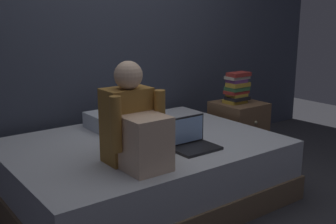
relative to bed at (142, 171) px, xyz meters
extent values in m
plane|color=#2D2D33|center=(0.20, -0.30, -0.23)|extent=(8.00, 8.00, 0.00)
cube|color=#383D4C|center=(0.20, 0.90, 1.12)|extent=(5.60, 0.10, 2.70)
cube|color=#7A6047|center=(0.00, 0.00, -0.14)|extent=(2.00, 1.50, 0.19)
cube|color=#B2B7C1|center=(0.00, 0.00, 0.10)|extent=(1.96, 1.46, 0.28)
cube|color=brown|center=(1.30, 0.25, 0.04)|extent=(0.44, 0.44, 0.55)
sphere|color=gray|center=(1.30, 0.03, 0.17)|extent=(0.04, 0.04, 0.04)
cube|color=olive|center=(-0.30, -0.29, 0.48)|extent=(0.30, 0.20, 0.48)
sphere|color=beige|center=(-0.30, -0.32, 0.80)|extent=(0.18, 0.18, 0.18)
cube|color=beige|center=(-0.30, -0.51, 0.41)|extent=(0.26, 0.24, 0.34)
cylinder|color=olive|center=(-0.46, -0.43, 0.54)|extent=(0.07, 0.07, 0.34)
cylinder|color=olive|center=(-0.14, -0.43, 0.54)|extent=(0.07, 0.07, 0.34)
cube|color=black|center=(0.19, -0.40, 0.25)|extent=(0.32, 0.22, 0.02)
cube|color=black|center=(0.19, -0.29, 0.36)|extent=(0.32, 0.01, 0.20)
cube|color=#8CB2EA|center=(0.19, -0.30, 0.36)|extent=(0.29, 0.00, 0.18)
cube|color=silver|center=(0.10, 0.45, 0.30)|extent=(0.56, 0.36, 0.13)
cube|color=gold|center=(1.25, 0.26, 0.34)|extent=(0.20, 0.15, 0.03)
cube|color=black|center=(1.27, 0.24, 0.37)|extent=(0.21, 0.15, 0.03)
cube|color=gold|center=(1.27, 0.25, 0.40)|extent=(0.18, 0.14, 0.03)
cube|color=#9E2D28|center=(1.26, 0.26, 0.43)|extent=(0.23, 0.13, 0.03)
cube|color=#387042|center=(1.27, 0.26, 0.46)|extent=(0.21, 0.15, 0.04)
cube|color=gold|center=(1.27, 0.24, 0.50)|extent=(0.22, 0.13, 0.04)
cube|color=#703D84|center=(1.27, 0.26, 0.54)|extent=(0.17, 0.14, 0.03)
cube|color=beige|center=(1.27, 0.26, 0.57)|extent=(0.22, 0.13, 0.03)
cube|color=#9E2D28|center=(1.27, 0.24, 0.60)|extent=(0.22, 0.13, 0.04)
camera|label=1|loc=(-1.63, -2.50, 1.19)|focal=44.37mm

